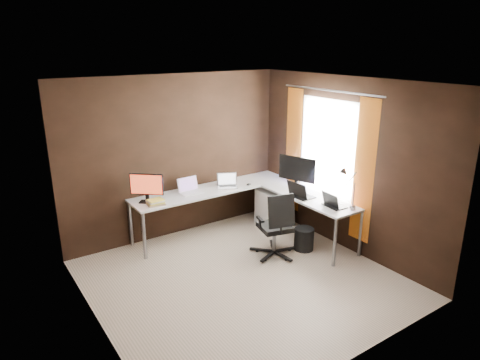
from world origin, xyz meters
name	(u,v)px	position (x,y,z in m)	size (l,w,h in m)	color
room	(262,180)	(0.34, 0.07, 1.28)	(3.60, 3.60, 2.50)	#C9B19C
desk	(249,195)	(0.84, 1.04, 0.68)	(2.65, 2.25, 0.73)	white
drawer_pedestal	(274,208)	(1.43, 1.15, 0.30)	(0.42, 0.50, 0.60)	white
monitor_left	(147,186)	(-0.61, 1.52, 0.97)	(0.38, 0.34, 0.42)	black
monitor_right	(297,170)	(1.58, 0.78, 1.02)	(0.25, 0.60, 0.51)	black
laptop_white	(190,189)	(0.09, 1.55, 0.78)	(0.34, 0.25, 0.23)	white
laptop_silver	(227,184)	(0.71, 1.45, 0.78)	(0.39, 0.35, 0.21)	silver
laptop_black_big	(300,194)	(1.34, 0.43, 0.78)	(0.29, 0.39, 0.25)	black
laptop_black_small	(333,203)	(1.46, -0.12, 0.78)	(0.24, 0.33, 0.21)	black
book_stack	(156,202)	(-0.56, 1.36, 0.77)	(0.26, 0.22, 0.08)	tan
mouse_left	(157,203)	(-0.54, 1.36, 0.75)	(0.09, 0.06, 0.03)	black
mouse_corner	(249,184)	(1.03, 1.31, 0.75)	(0.09, 0.05, 0.03)	black
desk_lamp	(348,184)	(1.54, -0.29, 1.10)	(0.19, 0.22, 0.59)	slate
office_chair	(275,237)	(0.78, 0.29, 0.28)	(0.54, 0.56, 0.97)	black
wastebasket	(304,239)	(1.24, 0.19, 0.17)	(0.29, 0.29, 0.33)	black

